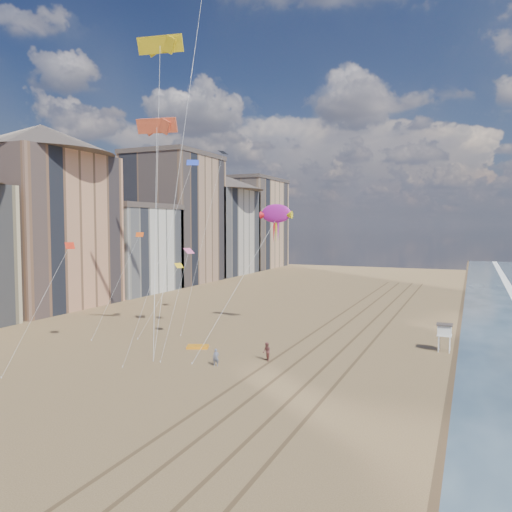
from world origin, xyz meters
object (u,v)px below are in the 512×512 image
at_px(lifeguard_stand, 444,330).
at_px(kite_flyer_b, 267,352).
at_px(show_kite, 276,214).
at_px(kite_flyer_a, 216,357).
at_px(grounded_kite, 198,347).

height_order(lifeguard_stand, kite_flyer_b, lifeguard_stand).
height_order(lifeguard_stand, show_kite, show_kite).
height_order(kite_flyer_a, kite_flyer_b, kite_flyer_b).
distance_m(lifeguard_stand, grounded_kite, 25.49).
xyz_separation_m(lifeguard_stand, grounded_kite, (-23.85, -8.75, -2.07)).
distance_m(lifeguard_stand, kite_flyer_a, 23.52).
relative_size(grounded_kite, kite_flyer_b, 1.24).
xyz_separation_m(lifeguard_stand, kite_flyer_b, (-15.27, -10.54, -1.29)).
bearing_deg(kite_flyer_a, lifeguard_stand, 18.26).
bearing_deg(kite_flyer_a, grounded_kite, 115.53).
bearing_deg(show_kite, kite_flyer_a, -87.18).
bearing_deg(kite_flyer_b, kite_flyer_a, -89.82).
bearing_deg(grounded_kite, kite_flyer_b, -34.17).
bearing_deg(lifeguard_stand, kite_flyer_a, -143.61).
relative_size(grounded_kite, kite_flyer_a, 1.40).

